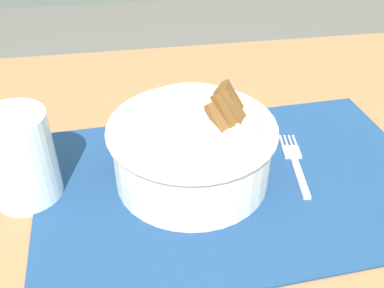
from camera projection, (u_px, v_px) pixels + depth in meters
The scene contains 5 objects.
table at pixel (248, 216), 0.56m from camera, with size 1.22×0.84×0.71m.
placemat at pixel (236, 183), 0.52m from camera, with size 0.48×0.31×0.00m, color navy.
bowl at pixel (192, 140), 0.49m from camera, with size 0.20×0.20×0.13m.
fork at pixel (295, 161), 0.55m from camera, with size 0.03×0.13×0.00m.
drinking_glass at pixel (22, 163), 0.48m from camera, with size 0.08×0.08×0.11m.
Camera 1 is at (-0.14, -0.38, 1.06)m, focal length 39.78 mm.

